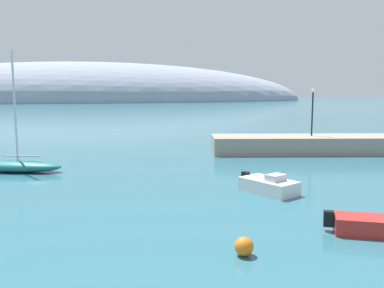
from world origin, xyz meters
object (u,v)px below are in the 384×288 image
(sailboat_teal_outer_mooring, at_px, (18,165))
(motorboat_white_foreground, at_px, (269,185))
(harbor_lamp_post, at_px, (313,107))
(mooring_buoy_orange, at_px, (244,246))

(sailboat_teal_outer_mooring, relative_size, motorboat_white_foreground, 2.28)
(motorboat_white_foreground, height_order, harbor_lamp_post, harbor_lamp_post)
(motorboat_white_foreground, bearing_deg, harbor_lamp_post, 116.94)
(sailboat_teal_outer_mooring, distance_m, mooring_buoy_orange, 22.57)
(sailboat_teal_outer_mooring, bearing_deg, motorboat_white_foreground, 166.01)
(motorboat_white_foreground, relative_size, harbor_lamp_post, 0.86)
(sailboat_teal_outer_mooring, distance_m, motorboat_white_foreground, 19.51)
(sailboat_teal_outer_mooring, bearing_deg, harbor_lamp_post, -153.30)
(mooring_buoy_orange, relative_size, harbor_lamp_post, 0.16)
(sailboat_teal_outer_mooring, bearing_deg, mooring_buoy_orange, 139.40)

